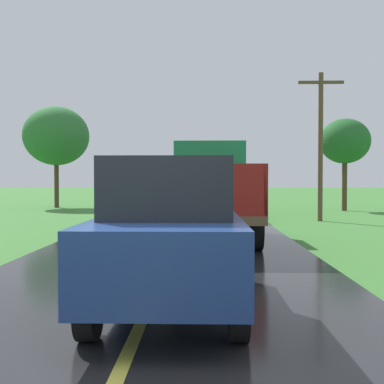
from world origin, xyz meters
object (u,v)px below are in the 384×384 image
at_px(banana_truck_far, 210,185).
at_px(utility_pole_roadside, 321,141).
at_px(banana_truck_near, 210,189).
at_px(roadside_tree_far_left, 56,136).
at_px(roadside_tree_mid_right, 345,142).
at_px(following_car, 171,232).

xyz_separation_m(banana_truck_far, utility_pole_roadside, (4.61, -3.20, 1.92)).
height_order(banana_truck_near, roadside_tree_far_left, roadside_tree_far_left).
xyz_separation_m(utility_pole_roadside, roadside_tree_far_left, (-14.10, 9.36, 1.09)).
relative_size(roadside_tree_mid_right, roadside_tree_far_left, 0.82).
distance_m(utility_pole_roadside, roadside_tree_far_left, 16.96).
distance_m(banana_truck_near, banana_truck_far, 9.69).
relative_size(banana_truck_near, following_car, 1.42).
bearing_deg(utility_pole_roadside, banana_truck_far, 145.24).
xyz_separation_m(roadside_tree_mid_right, following_car, (-8.37, -20.68, -2.81)).
bearing_deg(roadside_tree_far_left, banana_truck_near, -59.43).
relative_size(banana_truck_near, roadside_tree_far_left, 0.92).
xyz_separation_m(utility_pole_roadside, roadside_tree_mid_right, (3.01, 6.71, 0.50)).
relative_size(utility_pole_roadside, following_car, 1.52).
bearing_deg(following_car, banana_truck_near, 85.26).
distance_m(utility_pole_roadside, roadside_tree_mid_right, 7.37).
xyz_separation_m(banana_truck_far, following_car, (-0.74, -17.17, -0.39)).
height_order(banana_truck_near, following_car, banana_truck_near).
bearing_deg(roadside_tree_mid_right, banana_truck_far, -155.31).
distance_m(banana_truck_near, roadside_tree_far_left, 18.65).
distance_m(roadside_tree_mid_right, roadside_tree_far_left, 17.33).
relative_size(banana_truck_near, banana_truck_far, 1.00).
xyz_separation_m(roadside_tree_far_left, following_car, (8.74, -23.33, -3.40)).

